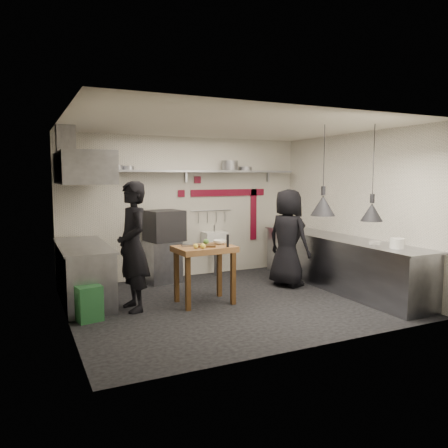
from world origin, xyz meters
name	(u,v)px	position (x,y,z in m)	size (l,w,h in m)	color
floor	(232,302)	(0.00, 0.00, 0.00)	(5.00, 5.00, 0.00)	black
ceiling	(232,126)	(0.00, 0.00, 2.80)	(5.00, 5.00, 0.00)	beige
wall_back	(186,207)	(0.00, 2.10, 1.40)	(5.00, 0.04, 2.80)	beige
wall_front	(313,230)	(0.00, -2.10, 1.40)	(5.00, 0.04, 2.80)	beige
wall_left	(65,223)	(-2.50, 0.00, 1.40)	(0.04, 4.20, 2.80)	beige
wall_right	(355,210)	(2.50, 0.00, 1.40)	(0.04, 4.20, 2.80)	beige
red_band_horiz	(229,193)	(0.95, 2.08, 1.68)	(1.70, 0.02, 0.14)	maroon
red_band_vert	(253,214)	(1.55, 2.08, 1.20)	(0.14, 0.02, 1.10)	maroon
red_tile_a	(198,180)	(0.25, 2.08, 1.95)	(0.14, 0.02, 0.14)	maroon
red_tile_b	(181,193)	(-0.10, 2.08, 1.68)	(0.14, 0.02, 0.14)	maroon
back_shelf	(189,171)	(0.00, 1.92, 2.12)	(4.60, 0.34, 0.04)	gray
shelf_bracket_left	(87,176)	(-1.90, 2.07, 2.02)	(0.04, 0.06, 0.24)	gray
shelf_bracket_mid	(186,176)	(0.00, 2.07, 2.02)	(0.04, 0.06, 0.24)	gray
shelf_bracket_right	(268,176)	(1.90, 2.07, 2.02)	(0.04, 0.06, 0.24)	gray
pan_far_left	(116,167)	(-1.41, 1.92, 2.19)	(0.25, 0.25, 0.09)	gray
pan_mid_left	(128,168)	(-1.19, 1.92, 2.18)	(0.21, 0.21, 0.07)	gray
stock_pot	(230,166)	(0.91, 1.92, 2.24)	(0.33, 0.33, 0.20)	gray
pan_right	(245,169)	(1.26, 1.92, 2.18)	(0.26, 0.26, 0.08)	gray
oven_stand	(162,261)	(-0.62, 1.78, 0.40)	(0.62, 0.56, 0.80)	gray
combi_oven	(164,226)	(-0.57, 1.75, 1.09)	(0.64, 0.59, 0.58)	black
oven_door	(168,227)	(-0.57, 1.52, 1.09)	(0.53, 0.03, 0.46)	maroon
oven_glass	(169,227)	(-0.56, 1.50, 1.09)	(0.38, 0.02, 0.34)	black
hand_sink	(214,237)	(0.55, 1.92, 0.78)	(0.46, 0.34, 0.22)	white
sink_tap	(214,228)	(0.55, 1.92, 0.96)	(0.03, 0.03, 0.14)	gray
sink_drain	(215,259)	(0.55, 1.88, 0.34)	(0.06, 0.06, 0.66)	gray
utensil_rail	(212,210)	(0.55, 2.06, 1.32)	(0.02, 0.02, 0.90)	gray
counter_right	(338,263)	(2.15, 0.00, 0.45)	(0.70, 3.80, 0.90)	gray
counter_right_top	(339,238)	(2.15, 0.00, 0.92)	(0.76, 3.90, 0.03)	gray
plate_stack	(397,243)	(2.12, -1.36, 1.01)	(0.21, 0.21, 0.15)	white
small_bowl_right	(375,243)	(2.10, -0.94, 0.96)	(0.18, 0.18, 0.05)	white
counter_left	(84,274)	(-2.15, 1.05, 0.45)	(0.70, 1.90, 0.90)	gray
counter_left_top	(83,246)	(-2.15, 1.05, 0.92)	(0.76, 2.00, 0.03)	gray
extractor_hood	(83,168)	(-2.10, 1.05, 2.15)	(0.78, 1.60, 0.50)	gray
hood_duct	(65,142)	(-2.35, 1.05, 2.55)	(0.28, 0.28, 0.50)	gray
green_bin	(88,303)	(-2.23, 0.05, 0.25)	(0.33, 0.33, 0.50)	#1F542A
prep_table	(205,275)	(-0.42, 0.13, 0.46)	(0.92, 0.64, 0.92)	olive
cutting_board	(206,246)	(-0.41, 0.09, 0.93)	(0.30, 0.21, 0.03)	#482D14
pepper_mill	(228,241)	(-0.13, -0.10, 1.02)	(0.04, 0.04, 0.20)	black
lemon_a	(196,246)	(-0.63, -0.02, 0.96)	(0.07, 0.07, 0.07)	yellow
lemon_b	(203,246)	(-0.53, -0.07, 0.96)	(0.08, 0.08, 0.08)	yellow
veg_ball	(206,242)	(-0.34, 0.25, 0.97)	(0.09, 0.09, 0.09)	#4D7C32
steel_tray	(187,245)	(-0.67, 0.24, 0.94)	(0.18, 0.12, 0.03)	gray
bowl	(220,242)	(-0.11, 0.23, 0.95)	(0.21, 0.21, 0.07)	white
heat_lamp_near	(324,171)	(1.19, -0.75, 2.11)	(0.38, 0.38, 1.39)	black
heat_lamp_far	(373,173)	(1.82, -1.13, 2.07)	(0.33, 0.33, 1.46)	black
chef_left	(133,246)	(-1.53, 0.26, 0.98)	(0.71, 0.47, 1.95)	black
chef_right	(288,238)	(1.40, 0.51, 0.89)	(0.87, 0.57, 1.79)	black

